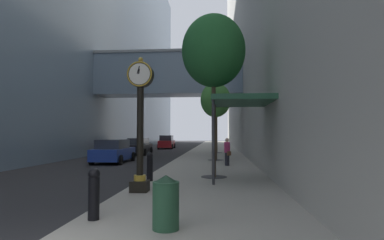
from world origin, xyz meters
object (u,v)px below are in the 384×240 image
object	(u,v)px
trash_bin	(166,201)
pedestrian_walking	(227,151)
street_tree_mid_far	(216,95)
bollard_third	(150,166)
street_tree_near	(214,51)
street_clock	(140,117)
car_black_far	(139,147)
bollard_nearest	(94,193)
street_tree_mid_near	(216,100)
car_blue_near	(113,151)
car_red_mid	(167,142)

from	to	relation	value
trash_bin	pedestrian_walking	size ratio (longest dim) A/B	0.66
street_tree_mid_far	trash_bin	distance (m)	25.19
trash_bin	bollard_third	bearing A→B (deg)	105.16
street_tree_near	street_tree_mid_far	distance (m)	17.17
street_clock	car_black_far	xyz separation A→B (m)	(-4.96, 19.39, -1.76)
bollard_nearest	car_black_far	distance (m)	23.23
bollard_third	street_clock	bearing A→B (deg)	-85.64
street_tree_mid_near	street_tree_mid_far	xyz separation A→B (m)	(0.00, 8.58, 1.39)
street_tree_mid_far	car_blue_near	xyz separation A→B (m)	(-6.95, -9.63, -4.93)
street_tree_near	pedestrian_walking	world-z (taller)	street_tree_near
pedestrian_walking	car_red_mid	bearing A→B (deg)	107.78
street_tree_near	street_tree_mid_near	xyz separation A→B (m)	(0.00, 8.58, -1.25)
car_black_far	bollard_third	bearing A→B (deg)	-74.38
street_tree_mid_far	car_red_mid	size ratio (longest dim) A/B	1.66
trash_bin	car_black_far	xyz separation A→B (m)	(-6.46, 23.28, 0.08)
bollard_nearest	street_tree_mid_near	size ratio (longest dim) A/B	0.21
bollard_third	street_tree_mid_far	bearing A→B (deg)	82.35
car_red_mid	car_black_far	xyz separation A→B (m)	(-0.69, -11.81, -0.07)
street_tree_mid_near	car_red_mid	xyz separation A→B (m)	(-6.58, 19.00, -3.47)
street_tree_mid_near	car_black_far	world-z (taller)	street_tree_mid_near
street_tree_mid_near	car_red_mid	distance (m)	20.41
bollard_third	street_tree_near	xyz separation A→B (m)	(2.49, 1.34, 4.84)
street_tree_mid_far	car_blue_near	world-z (taller)	street_tree_mid_far
street_clock	car_red_mid	world-z (taller)	street_clock
street_tree_mid_far	street_tree_near	bearing A→B (deg)	-90.00
bollard_third	car_red_mid	bearing A→B (deg)	98.06
pedestrian_walking	car_red_mid	distance (m)	23.83
street_tree_near	trash_bin	xyz separation A→B (m)	(-0.82, -7.50, -4.88)
street_tree_near	car_black_far	size ratio (longest dim) A/B	1.53
car_black_far	trash_bin	bearing A→B (deg)	-74.50
car_red_mid	street_clock	bearing A→B (deg)	-82.21
street_tree_near	car_red_mid	world-z (taller)	street_tree_near
bollard_third	car_red_mid	xyz separation A→B (m)	(-4.10, 28.92, 0.12)
street_tree_mid_near	car_black_far	size ratio (longest dim) A/B	1.18
street_clock	bollard_nearest	bearing A→B (deg)	-92.98
bollard_third	car_red_mid	world-z (taller)	car_red_mid
street_tree_mid_far	car_blue_near	size ratio (longest dim) A/B	1.63
pedestrian_walking	trash_bin	bearing A→B (deg)	-96.97
bollard_third	trash_bin	world-z (taller)	bollard_third
car_blue_near	bollard_nearest	bearing A→B (deg)	-72.86
bollard_third	street_tree_mid_near	size ratio (longest dim) A/B	0.21
street_tree_near	trash_bin	size ratio (longest dim) A/B	6.69
car_black_far	street_tree_mid_near	bearing A→B (deg)	-44.69
trash_bin	car_red_mid	size ratio (longest dim) A/B	0.24
trash_bin	car_red_mid	xyz separation A→B (m)	(-5.76, 35.08, 0.16)
street_clock	trash_bin	bearing A→B (deg)	-68.95
car_blue_near	car_black_far	distance (m)	8.25
street_tree_mid_far	trash_bin	xyz separation A→B (m)	(-0.82, -24.67, -5.02)
bollard_nearest	car_red_mid	distance (m)	34.78
street_tree_near	street_tree_mid_far	world-z (taller)	street_tree_mid_far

